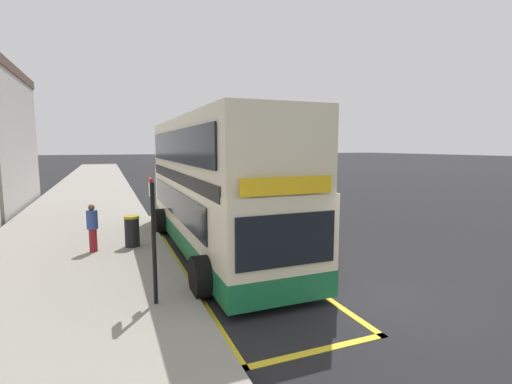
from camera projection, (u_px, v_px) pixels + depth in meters
name	position (u px, v px, depth m)	size (l,w,h in m)	color
ground_plane	(168.00, 181.00, 37.93)	(260.00, 260.00, 0.00)	black
pavement_near	(94.00, 183.00, 35.32)	(6.00, 76.00, 0.14)	gray
double_decker_bus	(214.00, 189.00, 12.52)	(3.27, 10.96, 4.40)	beige
bus_bay_markings	(212.00, 248.00, 12.79)	(2.90, 14.06, 0.01)	yellow
bus_stop_sign	(153.00, 230.00, 7.89)	(0.09, 0.51, 2.69)	black
parked_car_black_across	(177.00, 167.00, 48.17)	(2.09, 4.20, 1.62)	black
pedestrian_waiting_near_sign	(92.00, 226.00, 11.84)	(0.34, 0.34, 1.53)	maroon
litter_bin	(132.00, 231.00, 12.49)	(0.50, 0.50, 1.04)	black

